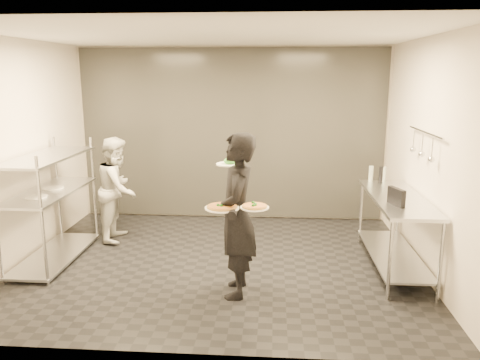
# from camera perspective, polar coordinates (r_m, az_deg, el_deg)

# --- Properties ---
(room_shell) EXTENTS (5.00, 4.00, 2.80)m
(room_shell) POSITION_cam_1_polar(r_m,az_deg,el_deg) (6.85, -1.59, 4.73)
(room_shell) COLOR black
(room_shell) RESTS_ON ground
(pass_rack) EXTENTS (0.60, 1.60, 1.50)m
(pass_rack) POSITION_cam_1_polar(r_m,az_deg,el_deg) (6.44, -22.08, -2.48)
(pass_rack) COLOR #B7B9BF
(pass_rack) RESTS_ON ground
(prep_counter) EXTENTS (0.60, 1.80, 0.92)m
(prep_counter) POSITION_cam_1_polar(r_m,az_deg,el_deg) (6.02, 18.46, -4.63)
(prep_counter) COLOR #B7B9BF
(prep_counter) RESTS_ON ground
(utensil_rail) EXTENTS (0.07, 1.20, 0.31)m
(utensil_rail) POSITION_cam_1_polar(r_m,az_deg,el_deg) (5.89, 21.43, 3.97)
(utensil_rail) COLOR #B7B9BF
(utensil_rail) RESTS_ON room_shell
(waiter) EXTENTS (0.45, 0.66, 1.78)m
(waiter) POSITION_cam_1_polar(r_m,az_deg,el_deg) (4.99, -0.41, -4.38)
(waiter) COLOR black
(waiter) RESTS_ON ground
(chef) EXTENTS (0.59, 0.75, 1.50)m
(chef) POSITION_cam_1_polar(r_m,az_deg,el_deg) (6.95, -14.68, -1.04)
(chef) COLOR beige
(chef) RESTS_ON ground
(pizza_plate_near) EXTENTS (0.36, 0.36, 0.05)m
(pizza_plate_near) POSITION_cam_1_polar(r_m,az_deg,el_deg) (4.77, -2.20, -3.31)
(pizza_plate_near) COLOR white
(pizza_plate_near) RESTS_ON waiter
(pizza_plate_far) EXTENTS (0.29, 0.29, 0.05)m
(pizza_plate_far) POSITION_cam_1_polar(r_m,az_deg,el_deg) (4.73, 1.80, -3.25)
(pizza_plate_far) COLOR white
(pizza_plate_far) RESTS_ON waiter
(salad_plate) EXTENTS (0.31, 0.31, 0.07)m
(salad_plate) POSITION_cam_1_polar(r_m,az_deg,el_deg) (5.21, -1.21, 2.14)
(salad_plate) COLOR white
(salad_plate) RESTS_ON waiter
(pos_monitor) EXTENTS (0.14, 0.28, 0.20)m
(pos_monitor) POSITION_cam_1_polar(r_m,az_deg,el_deg) (5.52, 18.52, -1.95)
(pos_monitor) COLOR black
(pos_monitor) RESTS_ON prep_counter
(bottle_green) EXTENTS (0.06, 0.06, 0.22)m
(bottle_green) POSITION_cam_1_polar(r_m,az_deg,el_deg) (6.64, 15.67, 0.74)
(bottle_green) COLOR gray
(bottle_green) RESTS_ON prep_counter
(bottle_clear) EXTENTS (0.06, 0.06, 0.20)m
(bottle_clear) POSITION_cam_1_polar(r_m,az_deg,el_deg) (6.68, 17.12, 0.66)
(bottle_clear) COLOR gray
(bottle_clear) RESTS_ON prep_counter
(bottle_dark) EXTENTS (0.06, 0.06, 0.21)m
(bottle_dark) POSITION_cam_1_polar(r_m,az_deg,el_deg) (6.67, 16.83, 0.69)
(bottle_dark) COLOR black
(bottle_dark) RESTS_ON prep_counter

